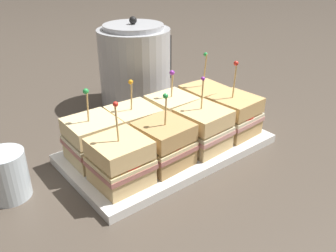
{
  "coord_description": "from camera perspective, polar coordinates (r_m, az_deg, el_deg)",
  "views": [
    {
      "loc": [
        -0.42,
        -0.52,
        0.4
      ],
      "look_at": [
        0.0,
        0.0,
        0.06
      ],
      "focal_mm": 38.0,
      "sensor_mm": 36.0,
      "label": 1
    }
  ],
  "objects": [
    {
      "name": "serving_platter",
      "position": [
        0.77,
        -0.0,
        -3.58
      ],
      "size": [
        0.43,
        0.24,
        0.02
      ],
      "color": "white",
      "rests_on": "ground_plane"
    },
    {
      "name": "drinking_glass",
      "position": [
        0.68,
        -24.47,
        -7.19
      ],
      "size": [
        0.07,
        0.07,
        0.09
      ],
      "color": "silver",
      "rests_on": "ground_plane"
    },
    {
      "name": "sandwich_back_far_left",
      "position": [
        0.71,
        -11.96,
        -2.21
      ],
      "size": [
        0.1,
        0.1,
        0.15
      ],
      "color": "beige",
      "rests_on": "serving_platter"
    },
    {
      "name": "sandwich_back_far_right",
      "position": [
        0.87,
        5.85,
        3.77
      ],
      "size": [
        0.1,
        0.1,
        0.16
      ],
      "color": "tan",
      "rests_on": "serving_platter"
    },
    {
      "name": "sandwich_front_center_right",
      "position": [
        0.74,
        5.65,
        -0.48
      ],
      "size": [
        0.1,
        0.1,
        0.15
      ],
      "color": "#DBB77A",
      "rests_on": "serving_platter"
    },
    {
      "name": "sandwich_front_far_left",
      "position": [
        0.63,
        -7.66,
        -5.69
      ],
      "size": [
        0.1,
        0.1,
        0.16
      ],
      "color": "#DBB77A",
      "rests_on": "serving_platter"
    },
    {
      "name": "sandwich_front_center_left",
      "position": [
        0.68,
        -0.65,
        -2.88
      ],
      "size": [
        0.1,
        0.1,
        0.15
      ],
      "color": "tan",
      "rests_on": "serving_platter"
    },
    {
      "name": "sandwich_back_center_left",
      "position": [
        0.76,
        -5.49,
        0.02
      ],
      "size": [
        0.1,
        0.1,
        0.15
      ],
      "color": "beige",
      "rests_on": "serving_platter"
    },
    {
      "name": "kettle_steel",
      "position": [
        0.98,
        -5.28,
        9.56
      ],
      "size": [
        0.22,
        0.19,
        0.24
      ],
      "color": "#B7BABF",
      "rests_on": "ground_plane"
    },
    {
      "name": "ground_plane",
      "position": [
        0.77,
        -0.0,
        -4.16
      ],
      "size": [
        6.0,
        6.0,
        0.0
      ],
      "primitive_type": "plane",
      "color": "#4C4238"
    },
    {
      "name": "sandwich_front_far_right",
      "position": [
        0.81,
        10.64,
        1.69
      ],
      "size": [
        0.1,
        0.1,
        0.17
      ],
      "color": "tan",
      "rests_on": "serving_platter"
    },
    {
      "name": "sandwich_back_center_right",
      "position": [
        0.81,
        0.64,
        2.04
      ],
      "size": [
        0.1,
        0.1,
        0.14
      ],
      "color": "beige",
      "rests_on": "serving_platter"
    }
  ]
}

